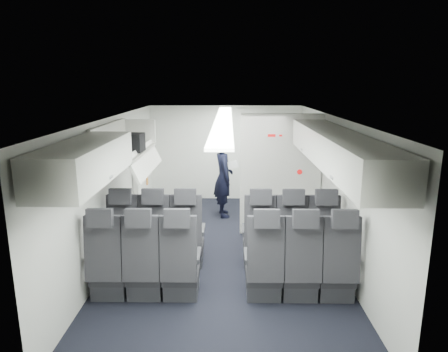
{
  "coord_description": "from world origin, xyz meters",
  "views": [
    {
      "loc": [
        0.08,
        -5.99,
        2.65
      ],
      "look_at": [
        0.0,
        0.4,
        1.15
      ],
      "focal_mm": 32.0,
      "sensor_mm": 36.0,
      "label": 1
    }
  ],
  "objects_px": {
    "seat_row_front": "(223,240)",
    "carry_on_bag": "(128,142)",
    "seat_row_mid": "(222,268)",
    "boarding_door": "(141,172)",
    "galley_unit": "(268,161)",
    "flight_attendant": "(223,177)"
  },
  "relations": [
    {
      "from": "seat_row_front",
      "to": "carry_on_bag",
      "type": "height_order",
      "value": "carry_on_bag"
    },
    {
      "from": "seat_row_mid",
      "to": "boarding_door",
      "type": "bearing_deg",
      "value": 118.77
    },
    {
      "from": "seat_row_front",
      "to": "carry_on_bag",
      "type": "xyz_separation_m",
      "value": [
        -1.36,
        0.15,
        1.42
      ]
    },
    {
      "from": "carry_on_bag",
      "to": "seat_row_mid",
      "type": "bearing_deg",
      "value": -34.33
    },
    {
      "from": "boarding_door",
      "to": "seat_row_mid",
      "type": "bearing_deg",
      "value": -61.23
    },
    {
      "from": "seat_row_front",
      "to": "boarding_door",
      "type": "distance_m",
      "value": 2.71
    },
    {
      "from": "seat_row_front",
      "to": "seat_row_mid",
      "type": "relative_size",
      "value": 1.0
    },
    {
      "from": "boarding_door",
      "to": "seat_row_front",
      "type": "bearing_deg",
      "value": -51.84
    },
    {
      "from": "galley_unit",
      "to": "seat_row_mid",
      "type": "bearing_deg",
      "value": -102.88
    },
    {
      "from": "boarding_door",
      "to": "carry_on_bag",
      "type": "xyz_separation_m",
      "value": [
        0.28,
        -1.93,
        0.86
      ]
    },
    {
      "from": "seat_row_front",
      "to": "flight_attendant",
      "type": "distance_m",
      "value": 2.35
    },
    {
      "from": "seat_row_mid",
      "to": "boarding_door",
      "type": "relative_size",
      "value": 1.79
    },
    {
      "from": "seat_row_mid",
      "to": "flight_attendant",
      "type": "distance_m",
      "value": 3.24
    },
    {
      "from": "boarding_door",
      "to": "carry_on_bag",
      "type": "distance_m",
      "value": 2.13
    },
    {
      "from": "flight_attendant",
      "to": "carry_on_bag",
      "type": "bearing_deg",
      "value": 138.34
    },
    {
      "from": "boarding_door",
      "to": "carry_on_bag",
      "type": "bearing_deg",
      "value": -81.77
    },
    {
      "from": "seat_row_mid",
      "to": "galley_unit",
      "type": "bearing_deg",
      "value": 77.12
    },
    {
      "from": "seat_row_mid",
      "to": "seat_row_front",
      "type": "bearing_deg",
      "value": 90.0
    },
    {
      "from": "boarding_door",
      "to": "flight_attendant",
      "type": "distance_m",
      "value": 1.63
    },
    {
      "from": "seat_row_mid",
      "to": "carry_on_bag",
      "type": "relative_size",
      "value": 7.71
    },
    {
      "from": "seat_row_mid",
      "to": "flight_attendant",
      "type": "xyz_separation_m",
      "value": [
        -0.03,
        3.21,
        0.4
      ]
    },
    {
      "from": "seat_row_front",
      "to": "galley_unit",
      "type": "distance_m",
      "value": 3.43
    }
  ]
}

